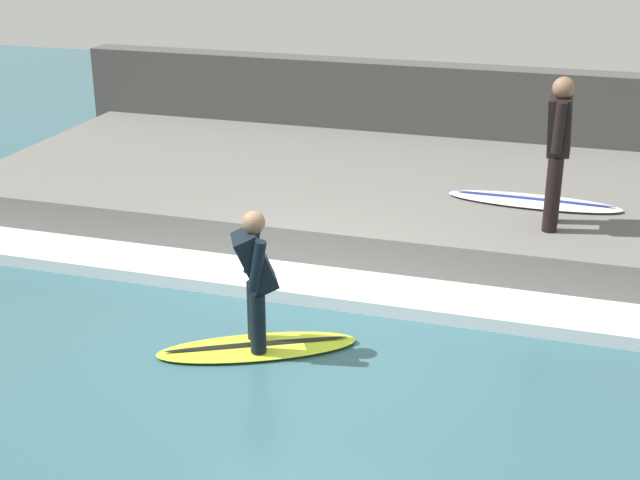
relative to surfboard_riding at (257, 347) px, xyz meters
The scene contains 8 objects.
ground_plane 0.45m from the surfboard_riding, 34.82° to the right, with size 28.00×28.00×0.00m, color #335B66.
concrete_ledge 4.00m from the surfboard_riding, ahead, with size 4.40×10.55×0.53m, color #66635E.
back_wall 6.48m from the surfboard_riding, ahead, with size 0.50×11.07×1.57m, color #474442.
wave_foam_crest 1.42m from the surfboard_riding, 10.36° to the right, with size 0.77×10.02×0.14m, color silver.
surfboard_riding is the anchor object (origin of this frame).
surfer_riding 0.76m from the surfboard_riding, ahead, with size 0.50×0.52×1.32m.
surfer_waiting_near 3.94m from the surfboard_riding, 41.87° to the right, with size 0.57×0.27×1.67m.
surfboard_waiting_near 4.14m from the surfboard_riding, 32.65° to the right, with size 0.58×2.06×0.07m.
Camera 1 is at (-7.24, -2.48, 4.01)m, focal length 50.00 mm.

